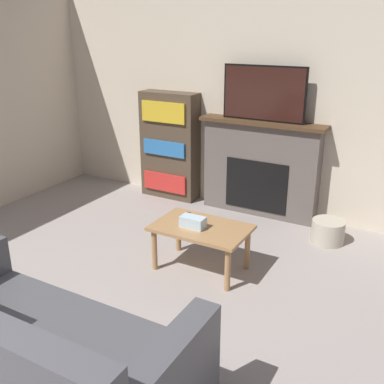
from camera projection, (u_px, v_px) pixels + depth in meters
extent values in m
cube|color=beige|center=(254.00, 96.00, 5.11)|extent=(6.36, 0.06, 2.70)
cube|color=#605651|center=(260.00, 170.00, 5.20)|extent=(1.35, 0.22, 1.07)
cube|color=black|center=(256.00, 186.00, 5.17)|extent=(0.74, 0.01, 0.59)
cube|color=#4C331E|center=(262.00, 123.00, 4.99)|extent=(1.45, 0.28, 0.04)
cube|color=black|center=(264.00, 94.00, 4.88)|extent=(0.95, 0.03, 0.60)
cube|color=#331914|center=(263.00, 94.00, 4.87)|extent=(0.91, 0.01, 0.56)
cube|color=#4C4C51|center=(40.00, 371.00, 2.64)|extent=(1.87, 0.99, 0.41)
cube|color=#A87A4C|center=(201.00, 228.00, 4.01)|extent=(0.85, 0.54, 0.03)
cylinder|color=#A87A4C|center=(154.00, 249.00, 4.07)|extent=(0.05, 0.05, 0.40)
cylinder|color=#A87A4C|center=(228.00, 270.00, 3.74)|extent=(0.05, 0.05, 0.40)
cylinder|color=#A87A4C|center=(178.00, 232.00, 4.42)|extent=(0.05, 0.05, 0.40)
cylinder|color=#A87A4C|center=(247.00, 249.00, 4.09)|extent=(0.05, 0.05, 0.40)
cube|color=silver|center=(193.00, 222.00, 3.97)|extent=(0.22, 0.12, 0.10)
cube|color=black|center=(185.00, 216.00, 4.19)|extent=(0.04, 0.15, 0.02)
cube|color=#4C3D2D|center=(170.00, 146.00, 5.70)|extent=(0.75, 0.26, 1.35)
cube|color=red|center=(165.00, 182.00, 5.74)|extent=(0.61, 0.03, 0.23)
cube|color=#2D70B7|center=(164.00, 148.00, 5.58)|extent=(0.59, 0.03, 0.18)
cube|color=gold|center=(163.00, 112.00, 5.42)|extent=(0.60, 0.03, 0.25)
cylinder|color=#BCB29E|center=(328.00, 231.00, 4.62)|extent=(0.33, 0.33, 0.24)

